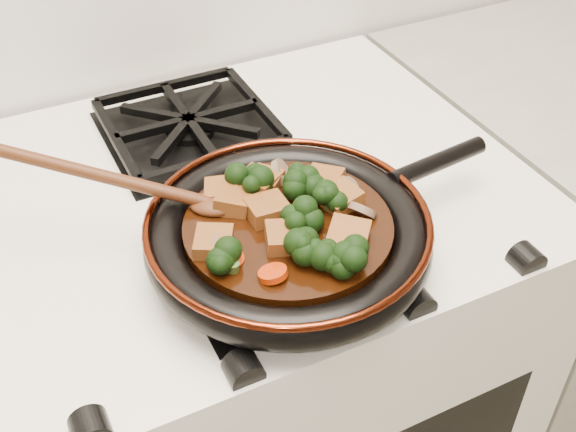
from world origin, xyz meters
name	(u,v)px	position (x,y,z in m)	size (l,w,h in m)	color
stove	(242,398)	(0.00, 1.69, 0.45)	(0.76, 0.60, 0.90)	white
burner_grate_front	(274,246)	(0.00, 1.55, 0.91)	(0.23, 0.23, 0.03)	black
burner_grate_back	(189,126)	(0.00, 1.83, 0.91)	(0.23, 0.23, 0.03)	black
skillet	(290,233)	(0.01, 1.53, 0.94)	(0.44, 0.32, 0.05)	black
braising_sauce	(288,231)	(0.01, 1.53, 0.95)	(0.23, 0.23, 0.02)	black
tofu_cube_0	(267,180)	(0.02, 1.60, 0.97)	(0.03, 0.03, 0.02)	brown
tofu_cube_1	(258,183)	(0.00, 1.60, 0.97)	(0.04, 0.04, 0.02)	brown
tofu_cube_2	(267,210)	(-0.01, 1.55, 0.97)	(0.04, 0.04, 0.02)	brown
tofu_cube_3	(233,202)	(-0.03, 1.58, 0.97)	(0.04, 0.04, 0.02)	brown
tofu_cube_4	(324,181)	(0.07, 1.57, 0.97)	(0.04, 0.04, 0.02)	brown
tofu_cube_5	(214,243)	(-0.08, 1.53, 0.97)	(0.04, 0.04, 0.02)	brown
tofu_cube_6	(222,192)	(-0.04, 1.61, 0.97)	(0.04, 0.04, 0.02)	brown
tofu_cube_7	(285,239)	(-0.01, 1.50, 0.97)	(0.04, 0.04, 0.02)	brown
tofu_cube_8	(340,199)	(0.07, 1.53, 0.97)	(0.04, 0.04, 0.02)	brown
tofu_cube_9	(348,238)	(0.05, 1.47, 0.97)	(0.04, 0.04, 0.02)	brown
broccoli_floret_0	(336,261)	(0.02, 1.45, 0.97)	(0.06, 0.06, 0.05)	black
broccoli_floret_1	(301,184)	(0.05, 1.58, 0.97)	(0.06, 0.06, 0.05)	black
broccoli_floret_2	(233,264)	(-0.07, 1.49, 0.97)	(0.06, 0.06, 0.05)	black
broccoli_floret_3	(345,259)	(0.03, 1.44, 0.97)	(0.06, 0.06, 0.05)	black
broccoli_floret_4	(329,201)	(0.06, 1.53, 0.97)	(0.06, 0.06, 0.05)	black
broccoli_floret_5	(300,249)	(-0.01, 1.48, 0.97)	(0.06, 0.06, 0.06)	black
broccoli_floret_6	(249,185)	(-0.01, 1.60, 0.97)	(0.06, 0.06, 0.05)	black
broccoli_floret_7	(298,223)	(0.01, 1.51, 0.97)	(0.06, 0.06, 0.06)	black
carrot_coin_0	(335,194)	(0.08, 1.55, 0.96)	(0.03, 0.03, 0.01)	#B82A05
carrot_coin_1	(231,257)	(-0.07, 1.50, 0.96)	(0.03, 0.03, 0.01)	#B82A05
carrot_coin_2	(337,186)	(0.09, 1.56, 0.96)	(0.03, 0.03, 0.01)	#B82A05
carrot_coin_3	(273,273)	(-0.04, 1.46, 0.96)	(0.03, 0.03, 0.01)	#B82A05
mushroom_slice_0	(352,249)	(0.05, 1.46, 0.97)	(0.03, 0.03, 0.01)	#7C6048
mushroom_slice_1	(362,210)	(0.09, 1.51, 0.97)	(0.03, 0.03, 0.01)	#7C6048
mushroom_slice_2	(224,250)	(-0.07, 1.52, 0.97)	(0.03, 0.03, 0.01)	#7C6048
mushroom_slice_3	(347,191)	(0.09, 1.54, 0.97)	(0.03, 0.03, 0.01)	#7C6048
mushroom_slice_4	(283,173)	(0.04, 1.61, 0.97)	(0.04, 0.04, 0.01)	#7C6048
wooden_spoon	(146,187)	(-0.12, 1.63, 0.98)	(0.15, 0.10, 0.26)	#4A2310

